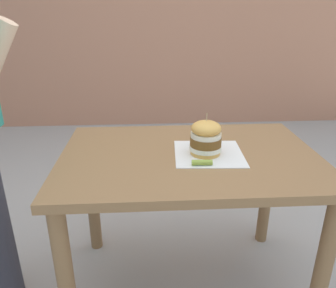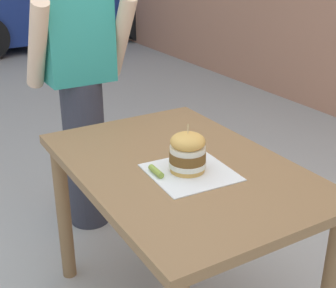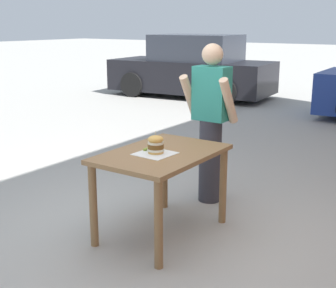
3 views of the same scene
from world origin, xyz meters
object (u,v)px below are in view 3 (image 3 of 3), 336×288
(pickle_spear, at_px, (147,149))
(patio_table, at_px, (162,166))
(diner_across_table, at_px, (211,121))
(parked_car_mid_block, at_px, (192,69))
(sandwich, at_px, (156,144))

(pickle_spear, bearing_deg, patio_table, 15.36)
(pickle_spear, relative_size, diner_across_table, 0.05)
(parked_car_mid_block, bearing_deg, pickle_spear, -61.40)
(parked_car_mid_block, bearing_deg, sandwich, -60.79)
(patio_table, height_order, parked_car_mid_block, parked_car_mid_block)
(patio_table, height_order, diner_across_table, diner_across_table)
(patio_table, bearing_deg, pickle_spear, -164.64)
(pickle_spear, bearing_deg, sandwich, -15.72)
(pickle_spear, xyz_separation_m, parked_car_mid_block, (-3.98, 7.29, -0.08))
(patio_table, xyz_separation_m, pickle_spear, (-0.13, -0.04, 0.14))
(sandwich, xyz_separation_m, pickle_spear, (-0.12, 0.03, -0.07))
(patio_table, distance_m, diner_across_table, 1.00)
(sandwich, xyz_separation_m, parked_car_mid_block, (-4.10, 7.33, -0.14))
(sandwich, bearing_deg, diner_across_table, 91.98)
(patio_table, height_order, sandwich, sandwich)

